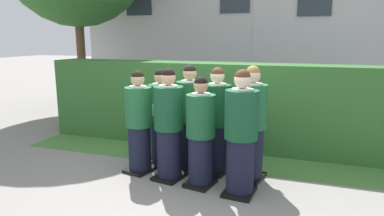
% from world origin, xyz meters
% --- Properties ---
extents(ground_plane, '(60.00, 60.00, 0.00)m').
position_xyz_m(ground_plane, '(0.00, 0.00, 0.00)').
color(ground_plane, gray).
extents(student_front_row_0, '(0.46, 0.55, 1.60)m').
position_xyz_m(student_front_row_0, '(-0.82, 0.15, 0.76)').
color(student_front_row_0, black).
rests_on(student_front_row_0, ground).
extents(student_front_row_1, '(0.46, 0.56, 1.65)m').
position_xyz_m(student_front_row_1, '(-0.28, 0.04, 0.79)').
color(student_front_row_1, black).
rests_on(student_front_row_1, ground).
extents(student_front_row_2, '(0.44, 0.53, 1.57)m').
position_xyz_m(student_front_row_2, '(0.24, -0.05, 0.74)').
color(student_front_row_2, black).
rests_on(student_front_row_2, ground).
extents(student_front_row_3, '(0.44, 0.51, 1.69)m').
position_xyz_m(student_front_row_3, '(0.82, -0.14, 0.80)').
color(student_front_row_3, black).
rests_on(student_front_row_3, ground).
extents(student_rear_row_0, '(0.42, 0.50, 1.58)m').
position_xyz_m(student_rear_row_0, '(-0.69, 0.67, 0.75)').
color(student_rear_row_0, black).
rests_on(student_rear_row_0, ground).
extents(student_rear_row_1, '(0.43, 0.51, 1.67)m').
position_xyz_m(student_rear_row_1, '(-0.15, 0.59, 0.79)').
color(student_rear_row_1, black).
rests_on(student_rear_row_1, ground).
extents(student_rear_row_2, '(0.47, 0.56, 1.65)m').
position_xyz_m(student_rear_row_2, '(0.32, 0.52, 0.78)').
color(student_rear_row_2, black).
rests_on(student_rear_row_2, ground).
extents(student_rear_row_3, '(0.47, 0.57, 1.69)m').
position_xyz_m(student_rear_row_3, '(0.86, 0.42, 0.81)').
color(student_rear_row_3, black).
rests_on(student_rear_row_3, ground).
extents(hedge, '(7.00, 0.70, 1.61)m').
position_xyz_m(hedge, '(0.00, 1.84, 0.81)').
color(hedge, '#33662D').
rests_on(hedge, ground).
extents(lawn_strip, '(7.00, 0.90, 0.01)m').
position_xyz_m(lawn_strip, '(0.00, 1.04, 0.00)').
color(lawn_strip, '#477A38').
rests_on(lawn_strip, ground).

